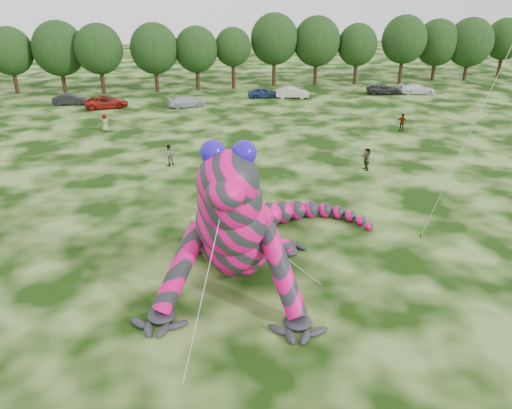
{
  "coord_description": "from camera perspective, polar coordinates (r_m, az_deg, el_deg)",
  "views": [
    {
      "loc": [
        -8.11,
        -16.96,
        14.28
      ],
      "look_at": [
        -4.26,
        5.86,
        4.0
      ],
      "focal_mm": 35.0,
      "sensor_mm": 36.0,
      "label": 1
    }
  ],
  "objects": [
    {
      "name": "tree_5",
      "position": [
        77.45,
        -21.49,
        15.42
      ],
      "size": [
        7.16,
        6.44,
        9.8
      ],
      "primitive_type": null,
      "color": "black",
      "rests_on": "ground"
    },
    {
      "name": "tree_14",
      "position": [
        86.88,
        19.91,
        16.28
      ],
      "size": [
        6.82,
        6.14,
        9.4
      ],
      "primitive_type": null,
      "color": "black",
      "rests_on": "ground"
    },
    {
      "name": "car_4",
      "position": [
        69.36,
        0.78,
        12.65
      ],
      "size": [
        4.19,
        1.93,
        1.39
      ],
      "primitive_type": "imported",
      "rotation": [
        0.0,
        0.0,
        1.5
      ],
      "color": "navy",
      "rests_on": "ground"
    },
    {
      "name": "car_6",
      "position": [
        74.16,
        14.4,
        12.64
      ],
      "size": [
        4.95,
        2.65,
        1.32
      ],
      "primitive_type": "imported",
      "rotation": [
        0.0,
        0.0,
        1.47
      ],
      "color": "#2A2A2C",
      "rests_on": "ground"
    },
    {
      "name": "tree_6",
      "position": [
        74.86,
        -17.41,
        15.6
      ],
      "size": [
        6.52,
        5.86,
        9.49
      ],
      "primitive_type": null,
      "color": "black",
      "rests_on": "ground"
    },
    {
      "name": "spectator_1",
      "position": [
        43.25,
        -9.95,
        5.58
      ],
      "size": [
        1.12,
        1.06,
        1.82
      ],
      "primitive_type": "imported",
      "rotation": [
        0.0,
        0.0,
        3.72
      ],
      "color": "gray",
      "rests_on": "ground"
    },
    {
      "name": "tree_16",
      "position": [
        93.74,
        26.39,
        15.72
      ],
      "size": [
        6.26,
        5.63,
        9.37
      ],
      "primitive_type": null,
      "color": "black",
      "rests_on": "ground"
    },
    {
      "name": "car_1",
      "position": [
        69.42,
        -20.5,
        11.19
      ],
      "size": [
        4.32,
        1.79,
        1.39
      ],
      "primitive_type": "imported",
      "rotation": [
        0.0,
        0.0,
        1.49
      ],
      "color": "black",
      "rests_on": "ground"
    },
    {
      "name": "tree_7",
      "position": [
        74.4,
        -11.48,
        16.13
      ],
      "size": [
        6.68,
        6.01,
        9.48
      ],
      "primitive_type": null,
      "color": "black",
      "rests_on": "ground"
    },
    {
      "name": "car_2",
      "position": [
        66.11,
        -16.72,
        11.14
      ],
      "size": [
        5.62,
        3.29,
        1.47
      ],
      "primitive_type": "imported",
      "rotation": [
        0.0,
        0.0,
        1.74
      ],
      "color": "maroon",
      "rests_on": "ground"
    },
    {
      "name": "spectator_5",
      "position": [
        42.59,
        12.51,
        5.09
      ],
      "size": [
        0.57,
        1.72,
        1.84
      ],
      "primitive_type": "imported",
      "rotation": [
        0.0,
        0.0,
        4.7
      ],
      "color": "gray",
      "rests_on": "ground"
    },
    {
      "name": "tree_11",
      "position": [
        78.82,
        6.92,
        17.05
      ],
      "size": [
        7.01,
        6.31,
        10.07
      ],
      "primitive_type": null,
      "color": "black",
      "rests_on": "ground"
    },
    {
      "name": "tree_10",
      "position": [
        77.64,
        2.1,
        17.26
      ],
      "size": [
        7.09,
        6.38,
        10.5
      ],
      "primitive_type": null,
      "color": "black",
      "rests_on": "ground"
    },
    {
      "name": "car_3",
      "position": [
        64.59,
        -7.93,
        11.57
      ],
      "size": [
        4.97,
        2.72,
        1.36
      ],
      "primitive_type": "imported",
      "rotation": [
        0.0,
        0.0,
        1.75
      ],
      "color": "#B3BABE",
      "rests_on": "ground"
    },
    {
      "name": "tree_13",
      "position": [
        82.56,
        16.46,
        16.62
      ],
      "size": [
        6.83,
        6.15,
        10.13
      ],
      "primitive_type": null,
      "color": "black",
      "rests_on": "ground"
    },
    {
      "name": "ground",
      "position": [
        23.61,
        13.05,
        -14.01
      ],
      "size": [
        240.0,
        240.0,
        0.0
      ],
      "primitive_type": "plane",
      "color": "#16330A",
      "rests_on": "ground"
    },
    {
      "name": "tree_12",
      "position": [
        80.41,
        11.44,
        16.51
      ],
      "size": [
        5.99,
        5.39,
        8.97
      ],
      "primitive_type": null,
      "color": "black",
      "rests_on": "ground"
    },
    {
      "name": "tree_15",
      "position": [
        88.57,
        23.17,
        16.0
      ],
      "size": [
        7.17,
        6.45,
        9.63
      ],
      "primitive_type": null,
      "color": "black",
      "rests_on": "ground"
    },
    {
      "name": "inflatable_gecko",
      "position": [
        26.07,
        -1.92,
        1.12
      ],
      "size": [
        17.62,
        19.55,
        8.34
      ],
      "primitive_type": null,
      "rotation": [
        0.0,
        0.0,
        -0.24
      ],
      "color": "#EC0872",
      "rests_on": "ground"
    },
    {
      "name": "spectator_3",
      "position": [
        55.15,
        16.33,
        8.98
      ],
      "size": [
        1.11,
        1.06,
        1.85
      ],
      "primitive_type": "imported",
      "rotation": [
        0.0,
        0.0,
        5.56
      ],
      "color": "gray",
      "rests_on": "ground"
    },
    {
      "name": "spectator_4",
      "position": [
        55.35,
        -16.88,
        8.94
      ],
      "size": [
        0.92,
        0.63,
        1.81
      ],
      "primitive_type": "imported",
      "rotation": [
        0.0,
        0.0,
        3.08
      ],
      "color": "gray",
      "rests_on": "ground"
    },
    {
      "name": "tree_8",
      "position": [
        74.69,
        -6.78,
        16.25
      ],
      "size": [
        6.14,
        5.53,
        8.94
      ],
      "primitive_type": null,
      "color": "black",
      "rests_on": "ground"
    },
    {
      "name": "tree_4",
      "position": [
        79.28,
        -26.16,
        14.55
      ],
      "size": [
        6.22,
        5.6,
        9.06
      ],
      "primitive_type": null,
      "color": "black",
      "rests_on": "ground"
    },
    {
      "name": "car_5",
      "position": [
        69.49,
        4.17,
        12.65
      ],
      "size": [
        4.66,
        2.33,
        1.47
      ],
      "primitive_type": "imported",
      "rotation": [
        0.0,
        0.0,
        1.39
      ],
      "color": "beige",
      "rests_on": "ground"
    },
    {
      "name": "car_7",
      "position": [
        75.36,
        17.95,
        12.44
      ],
      "size": [
        5.11,
        2.8,
        1.4
      ],
      "primitive_type": "imported",
      "rotation": [
        0.0,
        0.0,
        1.39
      ],
      "color": "white",
      "rests_on": "ground"
    },
    {
      "name": "tree_9",
      "position": [
        75.53,
        -2.63,
        16.36
      ],
      "size": [
        5.27,
        4.74,
        8.68
      ],
      "primitive_type": null,
      "color": "black",
      "rests_on": "ground"
    }
  ]
}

